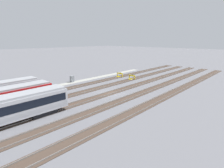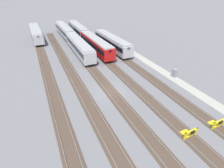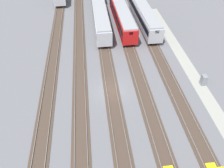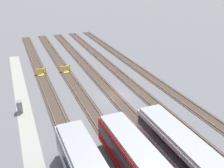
{
  "view_description": "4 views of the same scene",
  "coord_description": "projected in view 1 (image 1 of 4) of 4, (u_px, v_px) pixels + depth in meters",
  "views": [
    {
      "loc": [
        24.13,
        23.38,
        10.46
      ],
      "look_at": [
        -0.61,
        -0.0,
        1.8
      ],
      "focal_mm": 28.0,
      "sensor_mm": 36.0,
      "label": 1
    },
    {
      "loc": [
        -23.09,
        10.2,
        16.25
      ],
      "look_at": [
        -0.61,
        -0.0,
        1.8
      ],
      "focal_mm": 28.0,
      "sensor_mm": 36.0,
      "label": 2
    },
    {
      "loc": [
        -22.68,
        2.62,
        22.03
      ],
      "look_at": [
        -0.61,
        -0.0,
        1.8
      ],
      "focal_mm": 35.0,
      "sensor_mm": 36.0,
      "label": 3
    },
    {
      "loc": [
        33.5,
        -13.67,
        17.79
      ],
      "look_at": [
        -0.61,
        -0.0,
        1.8
      ],
      "focal_mm": 42.0,
      "sensor_mm": 36.0,
      "label": 4
    }
  ],
  "objects": [
    {
      "name": "bumper_stop_nearest_track",
      "position": [
        119.0,
        75.0,
        50.44
      ],
      "size": [
        1.35,
        2.0,
        1.22
      ],
      "color": "yellow",
      "rests_on": "ground"
    },
    {
      "name": "rail_track_farthest",
      "position": [
        149.0,
        104.0,
        29.09
      ],
      "size": [
        90.0,
        2.23,
        0.21
      ],
      "color": "#47382D",
      "rests_on": "ground"
    },
    {
      "name": "rail_track_far_inner",
      "position": [
        128.0,
        98.0,
        32.11
      ],
      "size": [
        90.0,
        2.23,
        0.21
      ],
      "color": "#47382D",
      "rests_on": "ground"
    },
    {
      "name": "rail_track_nearest",
      "position": [
        82.0,
        85.0,
        41.17
      ],
      "size": [
        90.0,
        2.23,
        0.21
      ],
      "color": "#47382D",
      "rests_on": "ground"
    },
    {
      "name": "electrical_cabinet",
      "position": [
        72.0,
        79.0,
        44.24
      ],
      "size": [
        0.9,
        0.73,
        1.6
      ],
      "color": "gray",
      "rests_on": "ground"
    },
    {
      "name": "service_walkway",
      "position": [
        72.0,
        82.0,
        43.9
      ],
      "size": [
        54.0,
        2.0,
        0.01
      ],
      "primitive_type": "cube",
      "color": "#9E9E93",
      "rests_on": "ground"
    },
    {
      "name": "rail_track_middle",
      "position": [
        110.0,
        93.0,
        35.13
      ],
      "size": [
        90.0,
        2.24,
        0.21
      ],
      "color": "#47382D",
      "rests_on": "ground"
    },
    {
      "name": "ground_plane",
      "position": [
        110.0,
        93.0,
        35.14
      ],
      "size": [
        400.0,
        400.0,
        0.0
      ],
      "primitive_type": "plane",
      "color": "slate"
    },
    {
      "name": "bumper_stop_near_inner_track",
      "position": [
        132.0,
        78.0,
        47.26
      ],
      "size": [
        1.36,
        2.01,
        1.22
      ],
      "color": "yellow",
      "rests_on": "ground"
    },
    {
      "name": "rail_track_near_inner",
      "position": [
        95.0,
        89.0,
        38.15
      ],
      "size": [
        90.0,
        2.24,
        0.21
      ],
      "color": "#47382D",
      "rests_on": "ground"
    }
  ]
}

